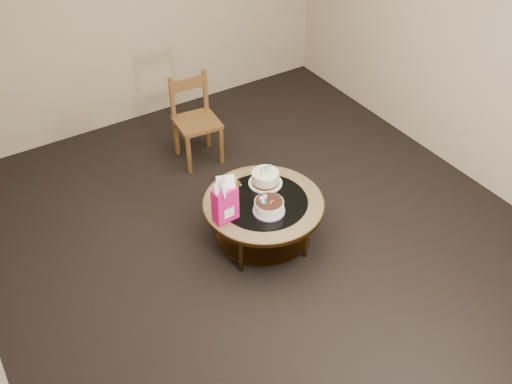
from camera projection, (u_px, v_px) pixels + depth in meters
ground at (263, 240)px, 5.02m from camera, size 5.00×5.00×0.00m
room_walls at (265, 84)px, 4.04m from camera, size 4.52×5.02×2.61m
coffee_table at (263, 208)px, 4.78m from camera, size 1.02×1.02×0.46m
decorated_cake at (269, 207)px, 4.59m from camera, size 0.26×0.26×0.15m
cream_cake at (265, 178)px, 4.87m from camera, size 0.29×0.29×0.18m
gift_bag at (225, 200)px, 4.43m from camera, size 0.20×0.15×0.39m
pillar_candle at (234, 183)px, 4.87m from camera, size 0.12×0.12×0.09m
dining_chair at (196, 120)px, 5.71m from camera, size 0.45×0.45×0.89m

